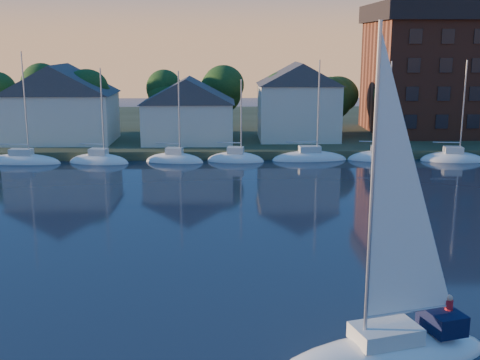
{
  "coord_description": "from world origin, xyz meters",
  "views": [
    {
      "loc": [
        -1.44,
        -18.04,
        13.24
      ],
      "look_at": [
        -0.43,
        22.0,
        4.07
      ],
      "focal_mm": 45.0,
      "sensor_mm": 36.0,
      "label": 1
    }
  ],
  "objects_px": {
    "clubhouse_east": "(298,101)",
    "clubhouse_west": "(61,102)",
    "hero_sailboat": "(388,348)",
    "clubhouse_centre": "(188,109)"
  },
  "relations": [
    {
      "from": "clubhouse_east",
      "to": "clubhouse_west",
      "type": "bearing_deg",
      "value": -178.09
    },
    {
      "from": "clubhouse_west",
      "to": "hero_sailboat",
      "type": "relative_size",
      "value": 0.9
    },
    {
      "from": "clubhouse_east",
      "to": "hero_sailboat",
      "type": "xyz_separation_m",
      "value": [
        -2.58,
        -53.97,
        -5.38
      ]
    },
    {
      "from": "clubhouse_west",
      "to": "hero_sailboat",
      "type": "height_order",
      "value": "hero_sailboat"
    },
    {
      "from": "clubhouse_west",
      "to": "clubhouse_east",
      "type": "relative_size",
      "value": 1.3
    },
    {
      "from": "clubhouse_centre",
      "to": "clubhouse_east",
      "type": "bearing_deg",
      "value": 8.13
    },
    {
      "from": "clubhouse_centre",
      "to": "hero_sailboat",
      "type": "bearing_deg",
      "value": -77.6
    },
    {
      "from": "clubhouse_west",
      "to": "clubhouse_centre",
      "type": "xyz_separation_m",
      "value": [
        16.0,
        -1.0,
        -0.8
      ]
    },
    {
      "from": "hero_sailboat",
      "to": "clubhouse_east",
      "type": "bearing_deg",
      "value": -108.69
    },
    {
      "from": "clubhouse_west",
      "to": "clubhouse_centre",
      "type": "relative_size",
      "value": 1.18
    }
  ]
}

